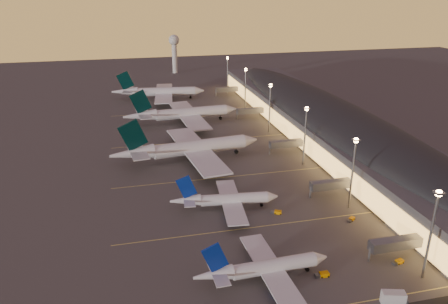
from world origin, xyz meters
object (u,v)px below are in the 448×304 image
Objects in this scene: baggage_tug_a at (322,275)px; baggage_tug_b at (398,262)px; airliner_narrow_north at (225,200)px; baggage_tug_d at (351,219)px; airliner_narrow_south at (263,268)px; airliner_wide_mid at (182,114)px; baggage_tug_c at (277,212)px; airliner_wide_far at (159,92)px; airliner_wide_near at (188,148)px; catering_truck_a at (395,299)px; radar_tower at (174,47)px.

baggage_tug_b is (23.19, 0.33, -0.06)m from baggage_tug_a.
airliner_narrow_north is 9.60× the size of baggage_tug_a.
airliner_narrow_south is at bearing 175.98° from baggage_tug_d.
airliner_wide_mid is 111.61m from baggage_tug_c.
baggage_tug_d is (38.19, 22.22, -3.01)m from airliner_narrow_south.
airliner_wide_far is (-6.96, 159.64, 1.59)m from airliner_narrow_north.
airliner_wide_near reaches higher than baggage_tug_a.
catering_truck_a is (12.41, -49.36, 1.13)m from baggage_tug_c.
airliner_wide_near is 10.18× the size of catering_truck_a.
baggage_tug_a reaches higher than baggage_tug_b.
radar_tower is (23.27, 90.97, 16.80)m from airliner_wide_far.
airliner_narrow_north reaches higher than baggage_tug_c.
airliner_narrow_north reaches higher than baggage_tug_d.
catering_truck_a is (12.26, -14.09, 1.10)m from baggage_tug_a.
radar_tower is 294.73m from baggage_tug_b.
baggage_tug_a is (15.93, -2.74, -2.92)m from airliner_narrow_south.
airliner_narrow_south reaches higher than baggage_tug_a.
airliner_wide_near is at bearing 104.09° from baggage_tug_b.
baggage_tug_c is 1.16× the size of baggage_tug_d.
airliner_wide_near reaches higher than baggage_tug_d.
catering_truck_a is at bearing -50.27° from baggage_tug_c.
baggage_tug_d is at bearing -76.49° from airliner_wide_mid.
airliner_narrow_south is 16.43m from baggage_tug_a.
airliner_narrow_north is at bearing 113.09° from baggage_tug_a.
airliner_narrow_south is 142.91m from airliner_wide_mid.
catering_truck_a is at bearing -139.73° from baggage_tug_b.
airliner_wide_mid is (0.47, 102.90, 1.84)m from airliner_narrow_north.
radar_tower is 8.39× the size of baggage_tug_c.
catering_truck_a is (35.70, -216.48, -3.45)m from airliner_wide_far.
baggage_tug_b is 18.13m from catering_truck_a.
airliner_narrow_north is at bearing -80.45° from airliner_wide_far.
airliner_narrow_north is 102.91m from airliner_wide_mid.
airliner_wide_near is at bearing 102.63° from airliner_narrow_north.
airliner_narrow_north is at bearing -94.35° from airliner_wide_mid.
catering_truck_a reaches higher than baggage_tug_d.
airliner_wide_near is at bearing -82.12° from airliner_wide_far.
baggage_tug_a is at bearing -89.97° from radar_tower.
baggage_tug_c is at bearing 119.96° from catering_truck_a.
airliner_narrow_north is at bearing 132.67° from catering_truck_a.
baggage_tug_b is at bearing 2.81° from baggage_tug_a.
airliner_wide_mid is 162.26m from catering_truck_a.
airliner_wide_far reaches higher than airliner_narrow_south.
baggage_tug_c is at bearing -85.91° from airliner_wide_mid.
airliner_wide_mid is 126.70m from baggage_tug_d.
baggage_tug_d is at bearing 79.61° from baggage_tug_b.
baggage_tug_c is 24.66m from baggage_tug_d.
catering_truck_a is (28.74, -56.84, -1.86)m from airliner_narrow_north.
radar_tower is at bearing 79.79° from airliner_wide_mid.
baggage_tug_c is at bearing 121.08° from baggage_tug_d.
catering_truck_a is at bearing -73.58° from airliner_wide_far.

